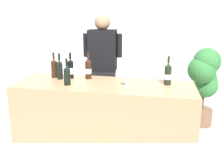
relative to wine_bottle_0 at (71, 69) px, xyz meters
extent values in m
cube|color=white|center=(0.47, 2.44, 0.37)|extent=(8.00, 0.10, 2.80)
cube|color=#9E7A56|center=(0.47, -0.16, -0.57)|extent=(2.07, 0.69, 0.91)
cylinder|color=black|center=(0.00, 0.00, -0.02)|extent=(0.07, 0.07, 0.21)
cone|color=black|center=(0.00, 0.00, 0.11)|extent=(0.07, 0.07, 0.03)
cylinder|color=black|center=(0.00, 0.00, 0.16)|extent=(0.03, 0.03, 0.08)
cylinder|color=maroon|center=(0.00, 0.00, 0.20)|extent=(0.03, 0.03, 0.01)
cylinder|color=silver|center=(0.00, 0.00, -0.03)|extent=(0.07, 0.07, 0.08)
cylinder|color=black|center=(0.22, 0.02, -0.01)|extent=(0.08, 0.08, 0.22)
cone|color=black|center=(0.22, 0.02, 0.11)|extent=(0.08, 0.08, 0.04)
cylinder|color=black|center=(0.22, 0.02, 0.17)|extent=(0.03, 0.03, 0.08)
cylinder|color=black|center=(0.22, 0.02, 0.21)|extent=(0.03, 0.03, 0.01)
cylinder|color=silver|center=(0.22, 0.02, -0.02)|extent=(0.08, 0.08, 0.06)
cylinder|color=black|center=(-0.22, 0.00, -0.02)|extent=(0.08, 0.08, 0.21)
cone|color=black|center=(-0.22, 0.00, 0.10)|extent=(0.08, 0.08, 0.03)
cylinder|color=black|center=(-0.22, 0.00, 0.15)|extent=(0.03, 0.03, 0.08)
cylinder|color=black|center=(-0.22, 0.00, 0.19)|extent=(0.03, 0.03, 0.01)
cylinder|color=black|center=(0.07, -0.29, -0.03)|extent=(0.08, 0.08, 0.18)
cone|color=black|center=(0.07, -0.29, 0.08)|extent=(0.08, 0.08, 0.03)
cylinder|color=black|center=(0.07, -0.29, 0.14)|extent=(0.03, 0.03, 0.09)
cylinder|color=#B79333|center=(0.07, -0.29, 0.19)|extent=(0.03, 0.03, 0.01)
cylinder|color=black|center=(-0.12, -0.07, -0.02)|extent=(0.07, 0.07, 0.20)
cone|color=black|center=(-0.12, -0.07, 0.10)|extent=(0.07, 0.07, 0.03)
cylinder|color=black|center=(-0.12, -0.07, 0.15)|extent=(0.03, 0.03, 0.08)
cylinder|color=#333338|center=(-0.12, -0.07, 0.20)|extent=(0.03, 0.03, 0.01)
cylinder|color=black|center=(1.19, -0.05, -0.02)|extent=(0.08, 0.08, 0.21)
cone|color=black|center=(1.19, -0.05, 0.11)|extent=(0.08, 0.08, 0.04)
cylinder|color=black|center=(1.19, -0.05, 0.17)|extent=(0.03, 0.03, 0.08)
cylinder|color=#B79333|center=(1.19, -0.05, 0.21)|extent=(0.03, 0.03, 0.01)
cylinder|color=silver|center=(1.19, -0.05, -0.03)|extent=(0.08, 0.08, 0.06)
cylinder|color=silver|center=(0.74, -0.23, -0.12)|extent=(0.08, 0.08, 0.00)
cylinder|color=silver|center=(0.74, -0.23, -0.08)|extent=(0.01, 0.01, 0.09)
ellipsoid|color=silver|center=(0.74, -0.23, 0.01)|extent=(0.07, 0.07, 0.09)
ellipsoid|color=maroon|center=(0.74, -0.23, -0.01)|extent=(0.06, 0.06, 0.03)
cube|color=black|center=(0.31, 0.43, -0.56)|extent=(0.36, 0.27, 0.93)
cube|color=black|center=(0.31, 0.43, 0.18)|extent=(0.40, 0.27, 0.57)
sphere|color=#8C664C|center=(0.31, 0.43, 0.56)|extent=(0.22, 0.22, 0.22)
cylinder|color=black|center=(0.54, 0.45, 0.25)|extent=(0.08, 0.08, 0.32)
cylinder|color=black|center=(0.08, 0.42, 0.25)|extent=(0.08, 0.08, 0.32)
cylinder|color=brown|center=(1.76, 0.96, -0.90)|extent=(0.32, 0.32, 0.26)
sphere|color=#2D6B33|center=(1.78, 1.01, -0.30)|extent=(0.36, 0.36, 0.36)
sphere|color=#2D6B33|center=(1.76, 0.87, 0.00)|extent=(0.39, 0.39, 0.39)
sphere|color=#2D6B33|center=(1.78, 1.00, -0.39)|extent=(0.40, 0.40, 0.40)
sphere|color=#2D6B33|center=(1.83, 0.97, -0.39)|extent=(0.30, 0.30, 0.30)
sphere|color=#2D6B33|center=(1.70, 0.84, -0.13)|extent=(0.41, 0.41, 0.41)
cylinder|color=#4C3823|center=(1.76, 0.96, -0.47)|extent=(0.05, 0.05, 0.60)
camera|label=1|loc=(1.10, -2.75, 0.65)|focal=38.31mm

